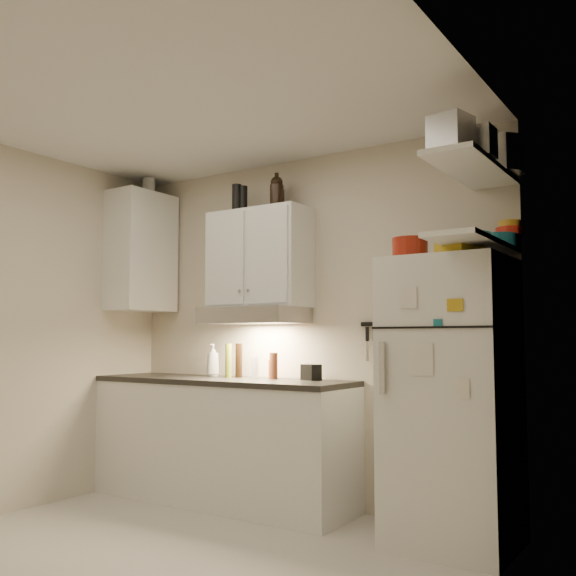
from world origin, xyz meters
The scene contains 35 objects.
floor centered at (0.00, 0.00, -0.01)m, with size 3.20×3.00×0.02m, color beige.
ceiling centered at (0.00, 0.00, 2.61)m, with size 3.20×3.00×0.02m, color silver.
back_wall centered at (0.00, 1.51, 1.30)m, with size 3.20×0.02×2.60m, color beige.
right_wall centered at (1.61, 0.00, 1.30)m, with size 0.02×3.00×2.60m, color beige.
base_cabinet centered at (-0.55, 1.20, 0.44)m, with size 2.10×0.60×0.88m, color white.
countertop centered at (-0.55, 1.20, 0.90)m, with size 2.10×0.62×0.04m, color black.
upper_cabinet centered at (-0.30, 1.33, 1.83)m, with size 0.80×0.33×0.75m, color white.
side_cabinet centered at (-1.44, 1.20, 1.95)m, with size 0.33×0.55×1.00m, color white.
range_hood centered at (-0.30, 1.27, 1.39)m, with size 0.76×0.46×0.12m, color silver.
fridge centered at (1.25, 1.16, 0.85)m, with size 0.70×0.68×1.70m, color white.
shelf_hi centered at (1.45, 1.02, 2.20)m, with size 0.30×0.95×0.03m, color white.
shelf_lo centered at (1.45, 1.02, 1.76)m, with size 0.30×0.95×0.03m, color white.
knife_strip centered at (0.70, 1.49, 1.32)m, with size 0.42×0.02×0.03m, color black.
dutch_oven centered at (1.07, 1.00, 1.76)m, with size 0.21×0.21×0.12m, color #9E2212.
book_stack centered at (1.38, 0.99, 1.74)m, with size 0.19×0.24×0.08m, color #BE9717.
spice_jar centered at (1.31, 1.13, 1.76)m, with size 0.07×0.07×0.11m, color silver.
stock_pot centered at (1.52, 1.33, 2.33)m, with size 0.31×0.31×0.22m, color silver.
tin_a centered at (1.53, 0.89, 2.30)m, with size 0.17×0.16×0.17m, color #AAAAAD.
tin_b centered at (1.44, 0.68, 2.31)m, with size 0.19×0.19×0.19m, color #AAAAAD.
bowl_teal centered at (1.49, 1.39, 1.82)m, with size 0.22×0.22×0.09m, color #156978.
bowl_orange centered at (1.54, 1.48, 1.89)m, with size 0.17×0.17×0.05m, color red.
bowl_yellow centered at (1.54, 1.48, 1.93)m, with size 0.13×0.13×0.04m, color gold.
plates centered at (1.40, 1.10, 1.81)m, with size 0.24×0.24×0.06m, color #156978.
growler_a centered at (-0.16, 1.40, 2.31)m, with size 0.09×0.09×0.22m, color black, non-canonical shape.
growler_b centered at (-0.11, 1.30, 2.32)m, with size 0.10×0.10×0.24m, color black, non-canonical shape.
thermos_a centered at (-0.44, 1.31, 2.30)m, with size 0.07×0.07×0.20m, color black.
thermos_b centered at (-0.48, 1.28, 2.31)m, with size 0.07×0.07×0.22m, color black.
side_jar centered at (-1.42, 1.26, 2.52)m, with size 0.11×0.11×0.14m, color silver.
soap_bottle centered at (-0.76, 1.34, 1.06)m, with size 0.11×0.11×0.29m, color white.
pepper_mill centered at (-0.14, 1.30, 1.02)m, with size 0.06×0.06×0.20m, color brown.
oil_bottle centered at (-0.52, 1.24, 1.05)m, with size 0.05×0.05×0.26m, color olive.
vinegar_bottle centered at (-0.49, 1.33, 1.05)m, with size 0.05×0.05×0.26m, color black.
clear_bottle centered at (-0.32, 1.31, 1.00)m, with size 0.05×0.05×0.16m, color silver.
red_jar centered at (-0.18, 1.36, 0.99)m, with size 0.07×0.07×0.14m, color #9E2212.
caddy centered at (0.15, 1.36, 0.98)m, with size 0.13×0.09×0.11m, color black.
Camera 1 is at (2.56, -2.61, 1.21)m, focal length 40.00 mm.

